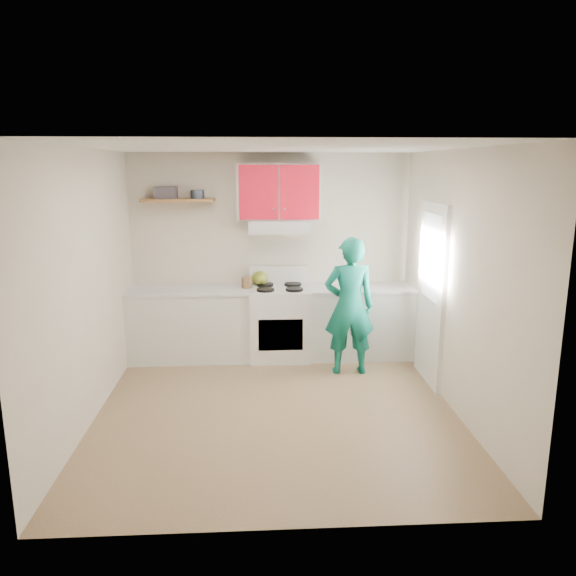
{
  "coord_description": "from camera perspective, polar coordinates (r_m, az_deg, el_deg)",
  "views": [
    {
      "loc": [
        -0.18,
        -5.21,
        2.44
      ],
      "look_at": [
        0.15,
        0.55,
        1.15
      ],
      "focal_mm": 34.24,
      "sensor_mm": 36.0,
      "label": 1
    }
  ],
  "objects": [
    {
      "name": "person",
      "position": [
        6.5,
        6.39,
        -1.88
      ],
      "size": [
        0.6,
        0.39,
        1.64
      ],
      "primitive_type": "imported",
      "rotation": [
        0.0,
        0.0,
        3.14
      ],
      "color": "#0A6251",
      "rests_on": "floor"
    },
    {
      "name": "front_wall",
      "position": [
        3.5,
        -0.15,
        -6.38
      ],
      "size": [
        3.6,
        0.04,
        2.6
      ],
      "primitive_type": "cube",
      "color": "beige",
      "rests_on": "floor"
    },
    {
      "name": "counter_left",
      "position": [
        7.14,
        -10.09,
        -3.77
      ],
      "size": [
        1.52,
        0.6,
        0.9
      ],
      "primitive_type": "cube",
      "color": "silver",
      "rests_on": "floor"
    },
    {
      "name": "crock",
      "position": [
        6.98,
        -4.31,
        0.49
      ],
      "size": [
        0.17,
        0.17,
        0.16
      ],
      "primitive_type": "cylinder",
      "rotation": [
        0.0,
        0.0,
        0.33
      ],
      "color": "brown",
      "rests_on": "counter_left"
    },
    {
      "name": "floor",
      "position": [
        5.75,
        -1.21,
        -12.49
      ],
      "size": [
        3.8,
        3.8,
        0.0
      ],
      "primitive_type": "plane",
      "color": "brown",
      "rests_on": "ground"
    },
    {
      "name": "kettle",
      "position": [
        7.12,
        -2.95,
        1.02
      ],
      "size": [
        0.28,
        0.28,
        0.18
      ],
      "primitive_type": "ellipsoid",
      "rotation": [
        0.0,
        0.0,
        0.43
      ],
      "color": "olive",
      "rests_on": "stove"
    },
    {
      "name": "range_hood",
      "position": [
        6.93,
        -0.96,
        6.44
      ],
      "size": [
        0.76,
        0.44,
        0.15
      ],
      "primitive_type": "cube",
      "color": "silver",
      "rests_on": "back_wall"
    },
    {
      "name": "tin",
      "position": [
        7.02,
        -9.38,
        9.59
      ],
      "size": [
        0.22,
        0.22,
        0.1
      ],
      "primitive_type": "cylinder",
      "rotation": [
        0.0,
        0.0,
        0.34
      ],
      "color": "#333D4C",
      "rests_on": "shelf"
    },
    {
      "name": "left_wall",
      "position": [
        5.57,
        -20.11,
        0.02
      ],
      "size": [
        0.04,
        3.8,
        2.6
      ],
      "primitive_type": "cube",
      "color": "beige",
      "rests_on": "floor"
    },
    {
      "name": "ceiling",
      "position": [
        5.21,
        -1.34,
        14.37
      ],
      "size": [
        3.6,
        3.8,
        0.04
      ],
      "primitive_type": "cube",
      "color": "white",
      "rests_on": "floor"
    },
    {
      "name": "door",
      "position": [
        6.38,
        14.65,
        -0.62
      ],
      "size": [
        0.05,
        0.85,
        2.05
      ],
      "primitive_type": "cube",
      "color": "white",
      "rests_on": "floor"
    },
    {
      "name": "right_wall",
      "position": [
        5.68,
        17.18,
        0.48
      ],
      "size": [
        0.04,
        3.8,
        2.6
      ],
      "primitive_type": "cube",
      "color": "beige",
      "rests_on": "floor"
    },
    {
      "name": "counter_right",
      "position": [
        7.21,
        7.41,
        -3.51
      ],
      "size": [
        1.32,
        0.6,
        0.9
      ],
      "primitive_type": "cube",
      "color": "silver",
      "rests_on": "floor"
    },
    {
      "name": "silicone_mat",
      "position": [
        7.25,
        11.09,
        0.13
      ],
      "size": [
        0.32,
        0.28,
        0.01
      ],
      "primitive_type": "cube",
      "rotation": [
        0.0,
        0.0,
        0.22
      ],
      "color": "red",
      "rests_on": "counter_right"
    },
    {
      "name": "upper_cabinets",
      "position": [
        6.95,
        -0.99,
        9.97
      ],
      "size": [
        1.02,
        0.33,
        0.7
      ],
      "primitive_type": "cube",
      "color": "#B20F21",
      "rests_on": "back_wall"
    },
    {
      "name": "back_wall",
      "position": [
        7.2,
        -1.81,
        3.49
      ],
      "size": [
        3.6,
        0.04,
        2.6
      ],
      "primitive_type": "cube",
      "color": "beige",
      "rests_on": "floor"
    },
    {
      "name": "door_glass",
      "position": [
        6.29,
        14.63,
        3.15
      ],
      "size": [
        0.01,
        0.55,
        0.95
      ],
      "primitive_type": "cube",
      "color": "white",
      "rests_on": "door"
    },
    {
      "name": "stove",
      "position": [
        7.07,
        -0.88,
        -3.66
      ],
      "size": [
        0.76,
        0.65,
        0.92
      ],
      "primitive_type": "cube",
      "color": "white",
      "rests_on": "floor"
    },
    {
      "name": "books",
      "position": [
        7.08,
        -12.58,
        9.64
      ],
      "size": [
        0.29,
        0.21,
        0.15
      ],
      "primitive_type": "cube",
      "rotation": [
        0.0,
        0.0,
        0.03
      ],
      "color": "#433B43",
      "rests_on": "shelf"
    },
    {
      "name": "cutting_board",
      "position": [
        7.0,
        5.68,
        -0.08
      ],
      "size": [
        0.32,
        0.24,
        0.02
      ],
      "primitive_type": "cube",
      "rotation": [
        0.0,
        0.0,
        -0.02
      ],
      "color": "olive",
      "rests_on": "counter_right"
    },
    {
      "name": "shelf",
      "position": [
        7.03,
        -11.34,
        8.95
      ],
      "size": [
        0.9,
        0.3,
        0.04
      ],
      "primitive_type": "cube",
      "color": "brown",
      "rests_on": "back_wall"
    }
  ]
}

